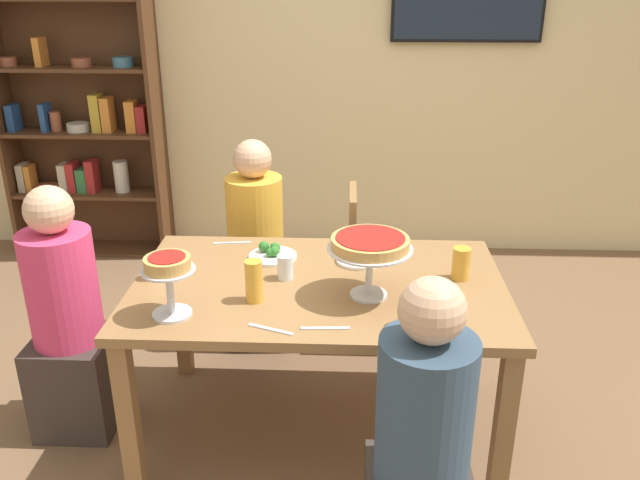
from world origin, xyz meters
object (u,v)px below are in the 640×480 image
object	(u,v)px
deep_dish_pizza_stand	(370,247)
beer_glass_amber_tall	(254,281)
diner_head_west	(69,330)
water_glass_clear_far	(412,312)
salad_plate_near_diner	(272,254)
water_glass_clear_spare	(285,267)
cutlery_fork_far	(325,328)
salad_plate_far_diner	(358,257)
chair_far_right	(372,259)
bookshelf	(79,102)
beer_glass_amber_short	(461,264)
water_glass_clear_near	(155,267)
personal_pizza_stand	(168,272)
cutlery_knife_near	(271,329)
cutlery_fork_near	(232,243)
diner_near_right	(421,466)
diner_far_left	(256,258)
dining_table	(319,301)

from	to	relation	value
deep_dish_pizza_stand	beer_glass_amber_tall	size ratio (longest dim) A/B	1.97
diner_head_west	water_glass_clear_far	xyz separation A→B (m)	(1.44, -0.33, 0.31)
salad_plate_near_diner	water_glass_clear_spare	distance (m)	0.23
cutlery_fork_far	salad_plate_far_diner	bearing A→B (deg)	75.06
chair_far_right	bookshelf	bearing A→B (deg)	-120.71
beer_glass_amber_short	water_glass_clear_far	xyz separation A→B (m)	(-0.24, -0.41, -0.01)
salad_plate_far_diner	beer_glass_amber_short	distance (m)	0.46
salad_plate_far_diner	water_glass_clear_near	distance (m)	0.88
deep_dish_pizza_stand	personal_pizza_stand	world-z (taller)	deep_dish_pizza_stand
cutlery_knife_near	cutlery_fork_near	bearing A→B (deg)	130.15
deep_dish_pizza_stand	cutlery_knife_near	size ratio (longest dim) A/B	1.86
diner_near_right	salad_plate_far_diner	world-z (taller)	diner_near_right
water_glass_clear_spare	water_glass_clear_far	bearing A→B (deg)	-37.65
diner_head_west	personal_pizza_stand	distance (m)	0.75
diner_far_left	cutlery_fork_far	world-z (taller)	diner_far_left
bookshelf	cutlery_fork_near	bearing A→B (deg)	-50.66
personal_pizza_stand	salad_plate_far_diner	xyz separation A→B (m)	(0.70, 0.52, -0.16)
bookshelf	diner_head_west	world-z (taller)	bookshelf
diner_near_right	beer_glass_amber_tall	bearing A→B (deg)	44.15
diner_far_left	salad_plate_far_diner	size ratio (longest dim) A/B	5.60
diner_head_west	water_glass_clear_spare	size ratio (longest dim) A/B	10.96
chair_far_right	diner_near_right	bearing A→B (deg)	3.78
chair_far_right	water_glass_clear_far	xyz separation A→B (m)	(0.10, -1.17, 0.31)
water_glass_clear_far	deep_dish_pizza_stand	bearing A→B (deg)	122.19
bookshelf	diner_far_left	bearing A→B (deg)	-41.78
beer_glass_amber_tall	deep_dish_pizza_stand	bearing A→B (deg)	7.55
water_glass_clear_far	dining_table	bearing A→B (deg)	135.27
diner_far_left	water_glass_clear_near	xyz separation A→B (m)	(-0.31, -0.78, 0.30)
beer_glass_amber_tall	personal_pizza_stand	bearing A→B (deg)	-156.22
water_glass_clear_near	diner_far_left	bearing A→B (deg)	68.00
chair_far_right	water_glass_clear_spare	bearing A→B (deg)	-26.57
dining_table	diner_far_left	world-z (taller)	diner_far_left
beer_glass_amber_short	water_glass_clear_spare	bearing A→B (deg)	-177.69
chair_far_right	water_glass_clear_spare	xyz separation A→B (m)	(-0.40, -0.79, 0.31)
water_glass_clear_far	cutlery_fork_near	xyz separation A→B (m)	(-0.79, 0.75, -0.06)
diner_far_left	beer_glass_amber_short	size ratio (longest dim) A/B	8.25
water_glass_clear_far	water_glass_clear_spare	xyz separation A→B (m)	(-0.50, 0.38, -0.01)
bookshelf	salad_plate_far_diner	xyz separation A→B (m)	(1.92, -1.80, -0.34)
salad_plate_far_diner	cutlery_fork_near	distance (m)	0.63
salad_plate_near_diner	salad_plate_far_diner	world-z (taller)	salad_plate_far_diner
water_glass_clear_near	water_glass_clear_far	world-z (taller)	water_glass_clear_far
diner_near_right	chair_far_right	bearing A→B (deg)	3.78
water_glass_clear_spare	bookshelf	bearing A→B (deg)	129.11
diner_near_right	cutlery_fork_near	world-z (taller)	diner_near_right
diner_head_west	deep_dish_pizza_stand	world-z (taller)	diner_head_west
bookshelf	diner_far_left	distance (m)	1.94
diner_head_west	diner_near_right	world-z (taller)	same
personal_pizza_stand	beer_glass_amber_short	distance (m)	1.19
personal_pizza_stand	cutlery_fork_far	distance (m)	0.61
diner_far_left	beer_glass_amber_tall	distance (m)	1.02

